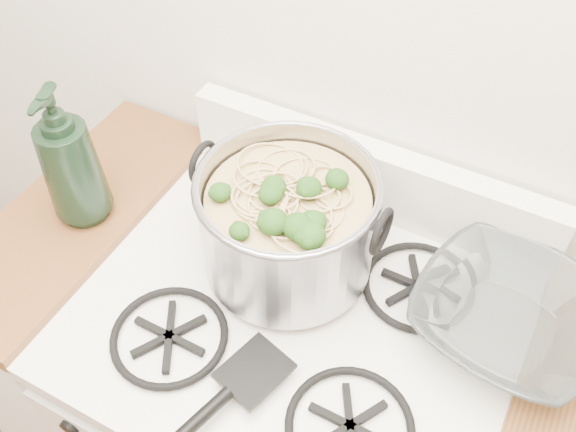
% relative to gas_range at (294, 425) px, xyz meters
% --- Properties ---
extents(gas_range, '(0.76, 0.66, 0.92)m').
position_rel_gas_range_xyz_m(gas_range, '(0.00, 0.00, 0.00)').
color(gas_range, white).
rests_on(gas_range, ground).
extents(counter_left, '(0.25, 0.65, 0.92)m').
position_rel_gas_range_xyz_m(counter_left, '(-0.51, 0.00, 0.02)').
color(counter_left, silver).
rests_on(counter_left, ground).
extents(stock_pot, '(0.35, 0.32, 0.21)m').
position_rel_gas_range_xyz_m(stock_pot, '(-0.06, 0.09, 0.59)').
color(stock_pot, '#9897A0').
rests_on(stock_pot, gas_range).
extents(spatula, '(0.36, 0.38, 0.02)m').
position_rel_gas_range_xyz_m(spatula, '(-0.00, -0.14, 0.50)').
color(spatula, black).
rests_on(spatula, gas_range).
extents(glass_bowl, '(0.14, 0.14, 0.03)m').
position_rel_gas_range_xyz_m(glass_bowl, '(0.33, 0.13, 0.50)').
color(glass_bowl, white).
rests_on(glass_bowl, gas_range).
extents(bottle, '(0.14, 0.15, 0.30)m').
position_rel_gas_range_xyz_m(bottle, '(-0.48, 0.01, 0.63)').
color(bottle, black).
rests_on(bottle, counter_left).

